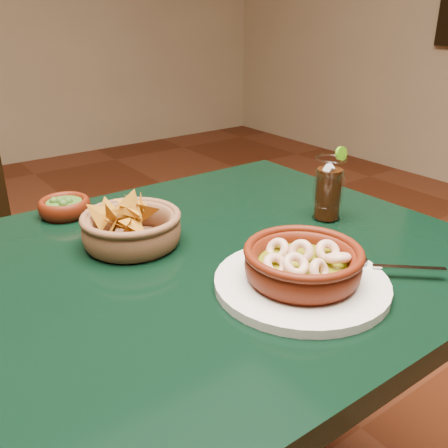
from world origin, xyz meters
TOP-DOWN VIEW (x-y plane):
  - dining_table at (0.00, 0.00)m, footprint 1.20×0.80m
  - shrimp_plate at (0.17, -0.18)m, footprint 0.35×0.28m
  - chip_basket at (0.03, 0.12)m, footprint 0.22×0.22m
  - guacamole_ramekin at (-0.02, 0.33)m, footprint 0.13×0.13m
  - cola_drink at (0.41, -0.01)m, footprint 0.13×0.13m

SIDE VIEW (x-z plane):
  - dining_table at x=0.00m, z-range 0.28..1.03m
  - guacamole_ramekin at x=-0.02m, z-range 0.75..0.79m
  - shrimp_plate at x=0.17m, z-range 0.74..0.82m
  - chip_basket at x=0.03m, z-range 0.72..0.85m
  - cola_drink at x=0.41m, z-range 0.74..0.89m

